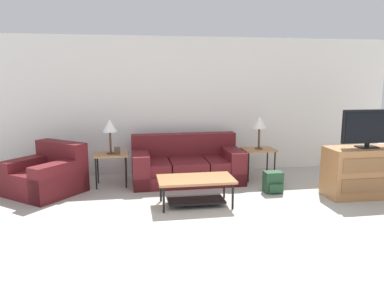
# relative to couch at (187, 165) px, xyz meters

# --- Properties ---
(ground_plane) EXTENTS (24.00, 24.00, 0.00)m
(ground_plane) POSITION_rel_couch_xyz_m (0.06, -3.15, -0.29)
(ground_plane) COLOR #B2ADA3
(wall_back) EXTENTS (8.40, 0.06, 2.60)m
(wall_back) POSITION_rel_couch_xyz_m (0.06, 0.70, 1.01)
(wall_back) COLOR white
(wall_back) RESTS_ON ground_plane
(couch) EXTENTS (1.94, 1.01, 0.82)m
(couch) POSITION_rel_couch_xyz_m (0.00, 0.00, 0.00)
(couch) COLOR maroon
(couch) RESTS_ON ground_plane
(armchair) EXTENTS (1.36, 1.36, 0.80)m
(armchair) POSITION_rel_couch_xyz_m (-2.32, -0.32, -0.01)
(armchair) COLOR maroon
(armchair) RESTS_ON ground_plane
(coffee_table) EXTENTS (1.10, 0.61, 0.41)m
(coffee_table) POSITION_rel_couch_xyz_m (-0.06, -1.29, 0.01)
(coffee_table) COLOR #A87042
(coffee_table) RESTS_ON ground_plane
(side_table_left) EXTENTS (0.57, 0.45, 0.56)m
(side_table_left) POSITION_rel_couch_xyz_m (-1.32, -0.07, 0.21)
(side_table_left) COLOR #A87042
(side_table_left) RESTS_ON ground_plane
(side_table_right) EXTENTS (0.57, 0.45, 0.56)m
(side_table_right) POSITION_rel_couch_xyz_m (1.32, -0.07, 0.21)
(side_table_right) COLOR #A87042
(side_table_right) RESTS_ON ground_plane
(table_lamp_left) EXTENTS (0.25, 0.25, 0.60)m
(table_lamp_left) POSITION_rel_couch_xyz_m (-1.32, -0.07, 0.74)
(table_lamp_left) COLOR #472D1E
(table_lamp_left) RESTS_ON side_table_left
(table_lamp_right) EXTENTS (0.25, 0.25, 0.60)m
(table_lamp_right) POSITION_rel_couch_xyz_m (1.32, -0.07, 0.74)
(table_lamp_right) COLOR #472D1E
(table_lamp_right) RESTS_ON side_table_right
(tv_console) EXTENTS (1.23, 0.53, 0.78)m
(tv_console) POSITION_rel_couch_xyz_m (2.63, -1.29, 0.10)
(tv_console) COLOR #A87042
(tv_console) RESTS_ON ground_plane
(television) EXTENTS (0.87, 0.20, 0.59)m
(television) POSITION_rel_couch_xyz_m (2.63, -1.29, 0.80)
(television) COLOR black
(television) RESTS_ON tv_console
(backpack) EXTENTS (0.29, 0.29, 0.35)m
(backpack) POSITION_rel_couch_xyz_m (1.29, -0.90, -0.12)
(backpack) COLOR #23472D
(backpack) RESTS_ON ground_plane
(picture_frame) EXTENTS (0.10, 0.04, 0.13)m
(picture_frame) POSITION_rel_couch_xyz_m (-1.21, -0.14, 0.34)
(picture_frame) COLOR #4C3828
(picture_frame) RESTS_ON side_table_left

